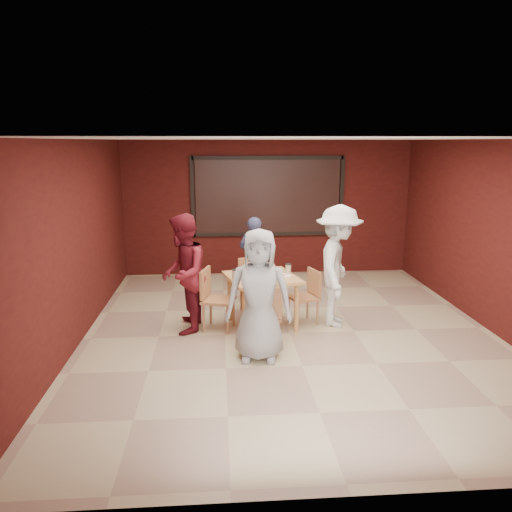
{
  "coord_description": "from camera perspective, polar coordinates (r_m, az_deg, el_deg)",
  "views": [
    {
      "loc": [
        -1.01,
        -6.88,
        2.77
      ],
      "look_at": [
        -0.48,
        0.32,
        1.1
      ],
      "focal_mm": 35.0,
      "sensor_mm": 36.0,
      "label": 1
    }
  ],
  "objects": [
    {
      "name": "chair_right",
      "position": [
        7.76,
        5.91,
        -4.27
      ],
      "size": [
        0.51,
        0.51,
        0.84
      ],
      "color": "#B36E45",
      "rests_on": "floor"
    },
    {
      "name": "diner_front",
      "position": [
        6.35,
        0.35,
        -4.52
      ],
      "size": [
        0.9,
        0.65,
        1.72
      ],
      "primitive_type": "imported",
      "rotation": [
        0.0,
        0.0,
        -0.13
      ],
      "color": "#A6A6A6",
      "rests_on": "floor"
    },
    {
      "name": "diner_right",
      "position": [
        7.64,
        9.37,
        -1.15
      ],
      "size": [
        1.0,
        1.34,
        1.85
      ],
      "primitive_type": "imported",
      "rotation": [
        0.0,
        0.0,
        1.28
      ],
      "color": "white",
      "rests_on": "floor"
    },
    {
      "name": "chair_back",
      "position": [
        8.23,
        -0.36,
        -2.97
      ],
      "size": [
        0.52,
        0.52,
        0.89
      ],
      "color": "#B36E45",
      "rests_on": "floor"
    },
    {
      "name": "chair_front",
      "position": [
        6.76,
        1.08,
        -6.54
      ],
      "size": [
        0.47,
        0.47,
        0.9
      ],
      "color": "#B36E45",
      "rests_on": "floor"
    },
    {
      "name": "chair_left",
      "position": [
        7.48,
        -4.89,
        -4.52
      ],
      "size": [
        0.55,
        0.55,
        0.93
      ],
      "color": "#B36E45",
      "rests_on": "floor"
    },
    {
      "name": "window_blinds",
      "position": [
        10.44,
        1.37,
        6.82
      ],
      "size": [
        3.0,
        0.02,
        1.5
      ],
      "primitive_type": "cube",
      "color": "black"
    },
    {
      "name": "diner_left",
      "position": [
        7.36,
        -8.32,
        -2.02
      ],
      "size": [
        0.72,
        0.89,
        1.76
      ],
      "primitive_type": "imported",
      "rotation": [
        0.0,
        0.0,
        -1.63
      ],
      "color": "maroon",
      "rests_on": "floor"
    },
    {
      "name": "dining_table",
      "position": [
        7.52,
        0.71,
        -3.06
      ],
      "size": [
        1.21,
        1.21,
        0.94
      ],
      "color": "tan",
      "rests_on": "floor"
    },
    {
      "name": "diner_back",
      "position": [
        8.76,
        -0.21,
        -0.34
      ],
      "size": [
        0.64,
        0.52,
        1.5
      ],
      "primitive_type": "imported",
      "rotation": [
        0.0,
        0.0,
        2.79
      ],
      "color": "#303455",
      "rests_on": "floor"
    },
    {
      "name": "floor",
      "position": [
        7.49,
        3.89,
        -8.76
      ],
      "size": [
        7.0,
        7.0,
        0.0
      ],
      "primitive_type": "plane",
      "color": "#CCB98D",
      "rests_on": "ground"
    }
  ]
}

